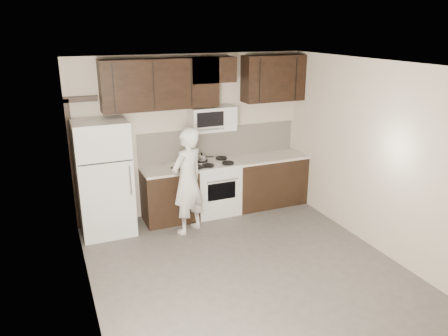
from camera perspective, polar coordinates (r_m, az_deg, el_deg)
floor at (r=6.06m, az=3.05°, el=-13.06°), size 4.50×4.50×0.00m
back_wall at (r=7.48m, az=-4.25°, el=4.31°), size 4.00×0.00×4.00m
ceiling at (r=5.19m, az=3.56°, el=13.31°), size 4.50×4.50×0.00m
counter_run at (r=7.68m, az=0.92°, el=-2.27°), size 2.95×0.64×0.91m
stove at (r=7.56m, az=-1.18°, el=-2.54°), size 0.76×0.66×0.94m
backsplash at (r=7.68m, az=-0.65°, el=3.42°), size 2.90×0.02×0.54m
upper_cabinets at (r=7.22m, az=-2.38°, el=11.37°), size 3.48×0.35×0.78m
microwave at (r=7.34m, az=-1.58°, el=6.48°), size 0.76×0.42×0.40m
refrigerator at (r=6.95m, az=-15.39°, el=-1.28°), size 0.80×0.76×1.80m
door_trim at (r=7.12m, az=-18.92°, el=1.80°), size 0.50×0.08×2.12m
saucepan at (r=7.47m, az=-2.90°, el=1.33°), size 0.28×0.16×0.16m
baking_tray at (r=7.14m, az=-4.75°, el=0.05°), size 0.52×0.45×0.02m
pizza at (r=7.14m, az=-4.75°, el=0.22°), size 0.37×0.37×0.02m
person at (r=6.75m, az=-4.78°, el=-1.72°), size 0.74×0.66×1.69m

